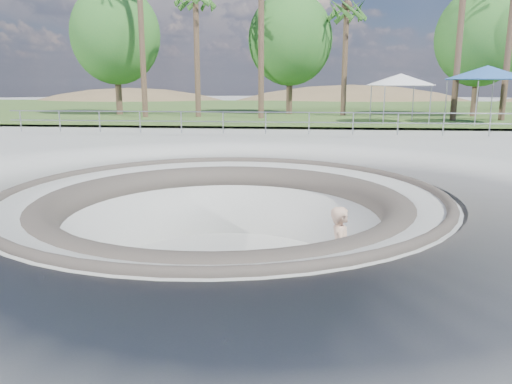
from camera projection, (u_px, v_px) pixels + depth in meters
The scene contains 13 objects.
ground at pixel (223, 193), 11.60m from camera, with size 180.00×180.00×0.00m, color #A9A9A3.
skate_bowl at pixel (224, 267), 11.99m from camera, with size 14.00×14.00×4.10m.
grass_strip at pixel (286, 109), 44.58m from camera, with size 180.00×36.00×0.12m.
distant_hills at pixel (320, 153), 68.28m from camera, with size 103.20×45.00×28.60m.
safety_railing at pixel (266, 123), 23.11m from camera, with size 25.00×0.06×1.03m.
skateboard at pixel (339, 300), 10.23m from camera, with size 0.77×0.40×0.08m.
skater at pixel (341, 254), 10.01m from camera, with size 0.71×0.46×1.94m, color tan.
canopy_white at pixel (401, 80), 27.82m from camera, with size 5.31×5.31×2.72m.
canopy_blue at pixel (487, 73), 27.28m from camera, with size 5.99×5.99×3.15m.
palm_d at pixel (347, 12), 33.14m from camera, with size 2.60×2.60×8.13m.
bushy_tree_left at pixel (115, 35), 34.39m from camera, with size 6.17×5.61×8.90m.
bushy_tree_mid at pixel (290, 39), 35.10m from camera, with size 5.93×5.39×8.56m.
bushy_tree_right at pixel (480, 38), 32.67m from camera, with size 5.82×5.29×8.39m.
Camera 1 is at (1.90, -11.18, 2.52)m, focal length 35.00 mm.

